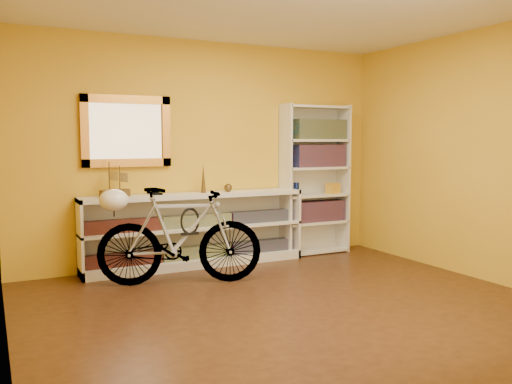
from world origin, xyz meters
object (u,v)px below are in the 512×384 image
bicycle (180,236)px  helmet (114,200)px  bookcase (315,180)px  console_unit (196,230)px

bicycle → helmet: bearing=90.0°
bookcase → helmet: 2.69m
bicycle → helmet: (-0.61, 0.19, 0.37)m
bookcase → console_unit: bearing=-179.1°
bicycle → helmet: 0.74m
console_unit → helmet: 1.20m
console_unit → bookcase: 1.71m
bicycle → helmet: bicycle is taller
console_unit → bicycle: 0.77m
bookcase → bicycle: (-2.03, -0.68, -0.46)m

